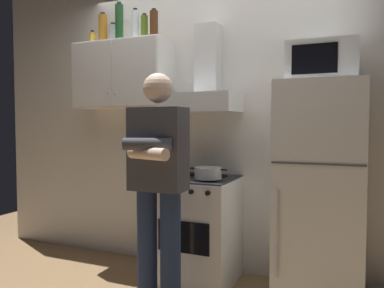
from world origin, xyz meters
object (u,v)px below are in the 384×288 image
at_px(microwave, 322,62).
at_px(bottle_vodka_clear, 135,26).
at_px(bottle_olive_oil, 144,28).
at_px(bottle_rum_dark, 154,25).
at_px(person_standing, 158,183).
at_px(stove_oven, 198,229).
at_px(range_hood, 204,89).
at_px(bottle_wine_green, 119,23).
at_px(bottle_spice_jar, 92,39).
at_px(cooking_pot, 208,173).
at_px(bottle_liquor_amber, 103,30).
at_px(refrigerator, 320,193).
at_px(upper_cabinet, 123,75).
at_px(bottle_canister_steel, 113,34).

distance_m(microwave, bottle_vodka_clear, 1.68).
relative_size(bottle_olive_oil, bottle_rum_dark, 0.92).
height_order(person_standing, bottle_vodka_clear, bottle_vodka_clear).
distance_m(stove_oven, range_hood, 1.17).
bearing_deg(bottle_wine_green, bottle_olive_oil, 11.55).
xyz_separation_m(bottle_vodka_clear, bottle_spice_jar, (-0.49, 0.02, -0.07)).
height_order(cooking_pot, bottle_olive_oil, bottle_olive_oil).
bearing_deg(bottle_liquor_amber, cooking_pot, -13.54).
bearing_deg(person_standing, range_hood, 86.09).
bearing_deg(bottle_spice_jar, bottle_rum_dark, -2.79).
xyz_separation_m(refrigerator, person_standing, (-1.00, -0.61, 0.10)).
distance_m(refrigerator, bottle_liquor_amber, 2.44).
xyz_separation_m(bottle_rum_dark, bottle_liquor_amber, (-0.58, 0.05, 0.02)).
relative_size(bottle_olive_oil, bottle_liquor_amber, 0.79).
bearing_deg(bottle_vodka_clear, refrigerator, -4.54).
relative_size(stove_oven, range_hood, 1.17).
distance_m(upper_cabinet, bottle_spice_jar, 0.51).
relative_size(cooking_pot, bottle_rum_dark, 1.19).
height_order(stove_oven, bottle_canister_steel, bottle_canister_steel).
height_order(cooking_pot, bottle_liquor_amber, bottle_liquor_amber).
relative_size(refrigerator, bottle_wine_green, 4.54).
bearing_deg(bottle_wine_green, upper_cabinet, 65.49).
height_order(bottle_canister_steel, bottle_vodka_clear, bottle_vodka_clear).
relative_size(microwave, bottle_olive_oil, 2.01).
relative_size(bottle_wine_green, bottle_rum_dark, 1.35).
bearing_deg(microwave, upper_cabinet, 176.52).
relative_size(cooking_pot, bottle_vodka_clear, 1.07).
bearing_deg(cooking_pot, microwave, 9.57).
bearing_deg(bottle_olive_oil, cooking_pot, -20.26).
distance_m(stove_oven, bottle_canister_steel, 1.96).
bearing_deg(refrigerator, bottle_wine_green, 176.94).
height_order(microwave, bottle_liquor_amber, bottle_liquor_amber).
height_order(upper_cabinet, refrigerator, upper_cabinet).
relative_size(person_standing, bottle_vodka_clear, 5.65).
height_order(stove_oven, bottle_wine_green, bottle_wine_green).
bearing_deg(bottle_rum_dark, bottle_wine_green, -176.89).
bearing_deg(bottle_wine_green, bottle_rum_dark, 3.11).
xyz_separation_m(cooking_pot, bottle_liquor_amber, (-1.17, 0.28, 1.28)).
bearing_deg(refrigerator, upper_cabinet, 175.93).
bearing_deg(cooking_pot, bottle_canister_steel, 164.80).
distance_m(bottle_wine_green, bottle_spice_jar, 0.36).
relative_size(microwave, bottle_liquor_amber, 1.58).
height_order(bottle_vodka_clear, bottle_liquor_amber, bottle_liquor_amber).
height_order(bottle_vodka_clear, bottle_rum_dark, bottle_vodka_clear).
xyz_separation_m(upper_cabinet, stove_oven, (0.80, -0.13, -1.32)).
distance_m(refrigerator, person_standing, 1.17).
distance_m(refrigerator, bottle_vodka_clear, 2.13).
height_order(bottle_canister_steel, bottle_liquor_amber, bottle_liquor_amber).
xyz_separation_m(refrigerator, bottle_wine_green, (-1.76, 0.09, 1.42)).
relative_size(refrigerator, bottle_rum_dark, 6.14).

